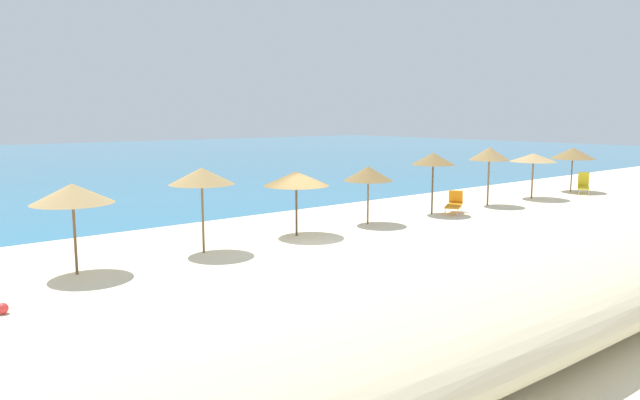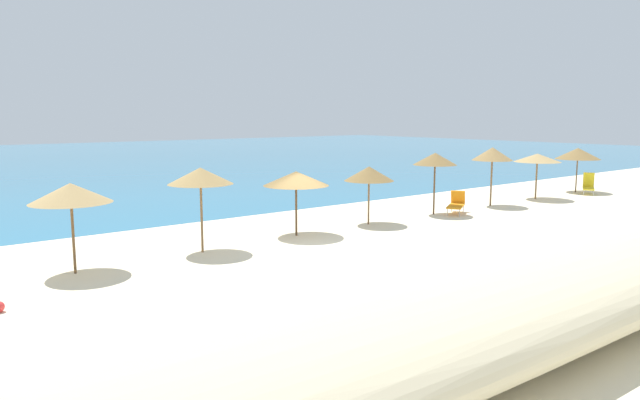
{
  "view_description": "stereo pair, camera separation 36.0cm",
  "coord_description": "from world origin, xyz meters",
  "px_view_note": "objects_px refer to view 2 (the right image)",
  "views": [
    {
      "loc": [
        -13.11,
        -16.31,
        4.59
      ],
      "look_at": [
        1.37,
        1.28,
        1.3
      ],
      "focal_mm": 33.13,
      "sensor_mm": 36.0,
      "label": 1
    },
    {
      "loc": [
        -12.83,
        -16.54,
        4.59
      ],
      "look_at": [
        1.37,
        1.28,
        1.3
      ],
      "focal_mm": 33.13,
      "sensor_mm": 36.0,
      "label": 2
    }
  ],
  "objects_px": {
    "lounge_chair_0": "(589,186)",
    "lounge_chair_1": "(456,204)",
    "beach_umbrella_10": "(578,154)",
    "beach_umbrella_5": "(296,179)",
    "beach_umbrella_4": "(200,176)",
    "beach_umbrella_3": "(71,193)",
    "beach_umbrella_6": "(369,174)",
    "beach_umbrella_7": "(435,159)",
    "beach_umbrella_9": "(537,158)",
    "beach_umbrella_8": "(492,154)"
  },
  "relations": [
    {
      "from": "beach_umbrella_3",
      "to": "beach_umbrella_4",
      "type": "height_order",
      "value": "beach_umbrella_4"
    },
    {
      "from": "beach_umbrella_3",
      "to": "beach_umbrella_10",
      "type": "distance_m",
      "value": 29.09
    },
    {
      "from": "beach_umbrella_5",
      "to": "lounge_chair_0",
      "type": "bearing_deg",
      "value": -2.48
    },
    {
      "from": "beach_umbrella_3",
      "to": "lounge_chair_0",
      "type": "xyz_separation_m",
      "value": [
        28.95,
        -0.51,
        -1.89
      ]
    },
    {
      "from": "beach_umbrella_5",
      "to": "lounge_chair_0",
      "type": "relative_size",
      "value": 1.48
    },
    {
      "from": "beach_umbrella_5",
      "to": "beach_umbrella_4",
      "type": "bearing_deg",
      "value": -176.24
    },
    {
      "from": "beach_umbrella_8",
      "to": "beach_umbrella_10",
      "type": "relative_size",
      "value": 1.13
    },
    {
      "from": "lounge_chair_0",
      "to": "beach_umbrella_7",
      "type": "bearing_deg",
      "value": 57.69
    },
    {
      "from": "lounge_chair_1",
      "to": "beach_umbrella_7",
      "type": "bearing_deg",
      "value": 33.94
    },
    {
      "from": "beach_umbrella_6",
      "to": "beach_umbrella_8",
      "type": "relative_size",
      "value": 0.83
    },
    {
      "from": "beach_umbrella_5",
      "to": "beach_umbrella_9",
      "type": "height_order",
      "value": "beach_umbrella_9"
    },
    {
      "from": "beach_umbrella_4",
      "to": "lounge_chair_1",
      "type": "height_order",
      "value": "beach_umbrella_4"
    },
    {
      "from": "lounge_chair_0",
      "to": "lounge_chair_1",
      "type": "height_order",
      "value": "lounge_chair_0"
    },
    {
      "from": "beach_umbrella_7",
      "to": "beach_umbrella_9",
      "type": "height_order",
      "value": "beach_umbrella_7"
    },
    {
      "from": "beach_umbrella_4",
      "to": "beach_umbrella_6",
      "type": "relative_size",
      "value": 1.17
    },
    {
      "from": "beach_umbrella_7",
      "to": "beach_umbrella_9",
      "type": "xyz_separation_m",
      "value": [
        8.31,
        -0.14,
        -0.32
      ]
    },
    {
      "from": "lounge_chair_1",
      "to": "beach_umbrella_4",
      "type": "bearing_deg",
      "value": 57.92
    },
    {
      "from": "beach_umbrella_9",
      "to": "beach_umbrella_10",
      "type": "height_order",
      "value": "beach_umbrella_10"
    },
    {
      "from": "beach_umbrella_7",
      "to": "beach_umbrella_10",
      "type": "bearing_deg",
      "value": -0.02
    },
    {
      "from": "beach_umbrella_4",
      "to": "lounge_chair_1",
      "type": "xyz_separation_m",
      "value": [
        13.06,
        -0.26,
        -2.13
      ]
    },
    {
      "from": "beach_umbrella_5",
      "to": "beach_umbrella_6",
      "type": "height_order",
      "value": "beach_umbrella_5"
    },
    {
      "from": "beach_umbrella_8",
      "to": "beach_umbrella_9",
      "type": "relative_size",
      "value": 1.19
    },
    {
      "from": "beach_umbrella_6",
      "to": "lounge_chair_0",
      "type": "height_order",
      "value": "beach_umbrella_6"
    },
    {
      "from": "beach_umbrella_3",
      "to": "beach_umbrella_7",
      "type": "bearing_deg",
      "value": 1.2
    },
    {
      "from": "beach_umbrella_6",
      "to": "beach_umbrella_9",
      "type": "xyz_separation_m",
      "value": [
        12.43,
        -0.18,
        0.11
      ]
    },
    {
      "from": "beach_umbrella_4",
      "to": "beach_umbrella_7",
      "type": "distance_m",
      "value": 12.04
    },
    {
      "from": "beach_umbrella_7",
      "to": "beach_umbrella_8",
      "type": "distance_m",
      "value": 4.26
    },
    {
      "from": "beach_umbrella_10",
      "to": "lounge_chair_1",
      "type": "distance_m",
      "value": 12.0
    },
    {
      "from": "beach_umbrella_6",
      "to": "beach_umbrella_10",
      "type": "bearing_deg",
      "value": -0.15
    },
    {
      "from": "beach_umbrella_3",
      "to": "beach_umbrella_6",
      "type": "bearing_deg",
      "value": 1.79
    },
    {
      "from": "beach_umbrella_5",
      "to": "beach_umbrella_9",
      "type": "xyz_separation_m",
      "value": [
        16.22,
        -0.19,
        0.07
      ]
    },
    {
      "from": "lounge_chair_0",
      "to": "beach_umbrella_5",
      "type": "bearing_deg",
      "value": 59.02
    },
    {
      "from": "beach_umbrella_8",
      "to": "lounge_chair_1",
      "type": "relative_size",
      "value": 1.69
    },
    {
      "from": "beach_umbrella_10",
      "to": "beach_umbrella_3",
      "type": "bearing_deg",
      "value": -179.34
    },
    {
      "from": "beach_umbrella_3",
      "to": "beach_umbrella_5",
      "type": "xyz_separation_m",
      "value": [
        8.3,
        0.39,
        -0.17
      ]
    },
    {
      "from": "beach_umbrella_4",
      "to": "beach_umbrella_10",
      "type": "bearing_deg",
      "value": 0.51
    },
    {
      "from": "beach_umbrella_10",
      "to": "beach_umbrella_5",
      "type": "bearing_deg",
      "value": 179.86
    },
    {
      "from": "beach_umbrella_9",
      "to": "lounge_chair_1",
      "type": "height_order",
      "value": "beach_umbrella_9"
    },
    {
      "from": "beach_umbrella_6",
      "to": "beach_umbrella_10",
      "type": "xyz_separation_m",
      "value": [
        17.0,
        -0.04,
        0.16
      ]
    },
    {
      "from": "beach_umbrella_7",
      "to": "lounge_chair_1",
      "type": "xyz_separation_m",
      "value": [
        1.03,
        -0.48,
        -2.13
      ]
    },
    {
      "from": "beach_umbrella_3",
      "to": "beach_umbrella_9",
      "type": "relative_size",
      "value": 1.06
    },
    {
      "from": "beach_umbrella_3",
      "to": "beach_umbrella_5",
      "type": "relative_size",
      "value": 1.06
    },
    {
      "from": "beach_umbrella_5",
      "to": "beach_umbrella_7",
      "type": "xyz_separation_m",
      "value": [
        7.91,
        -0.05,
        0.38
      ]
    },
    {
      "from": "beach_umbrella_3",
      "to": "beach_umbrella_8",
      "type": "xyz_separation_m",
      "value": [
        20.46,
        0.24,
        0.28
      ]
    },
    {
      "from": "beach_umbrella_6",
      "to": "beach_umbrella_10",
      "type": "height_order",
      "value": "beach_umbrella_10"
    },
    {
      "from": "beach_umbrella_10",
      "to": "beach_umbrella_7",
      "type": "bearing_deg",
      "value": 179.98
    },
    {
      "from": "beach_umbrella_7",
      "to": "beach_umbrella_10",
      "type": "distance_m",
      "value": 12.88
    },
    {
      "from": "beach_umbrella_9",
      "to": "lounge_chair_1",
      "type": "relative_size",
      "value": 1.42
    },
    {
      "from": "beach_umbrella_8",
      "to": "beach_umbrella_4",
      "type": "bearing_deg",
      "value": -179.54
    },
    {
      "from": "beach_umbrella_9",
      "to": "lounge_chair_0",
      "type": "bearing_deg",
      "value": -9.11
    }
  ]
}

